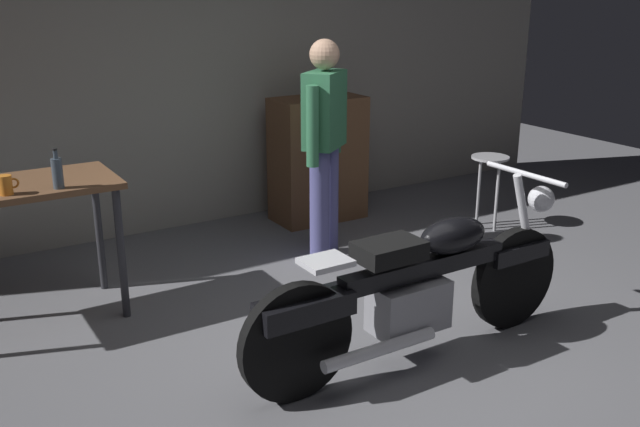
# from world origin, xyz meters

# --- Properties ---
(ground_plane) EXTENTS (12.00, 12.00, 0.00)m
(ground_plane) POSITION_xyz_m (0.00, 0.00, 0.00)
(ground_plane) COLOR slate
(back_wall) EXTENTS (8.00, 0.12, 3.10)m
(back_wall) POSITION_xyz_m (0.00, 2.80, 1.55)
(back_wall) COLOR gray
(back_wall) RESTS_ON ground_plane
(workbench) EXTENTS (1.30, 0.64, 0.90)m
(workbench) POSITION_xyz_m (-1.69, 1.49, 0.79)
(workbench) COLOR brown
(workbench) RESTS_ON ground_plane
(motorcycle) EXTENTS (2.19, 0.60, 1.00)m
(motorcycle) POSITION_xyz_m (0.16, -0.16, 0.45)
(motorcycle) COLOR black
(motorcycle) RESTS_ON ground_plane
(person_standing) EXTENTS (0.47, 0.41, 1.67)m
(person_standing) POSITION_xyz_m (0.54, 1.44, 0.93)
(person_standing) COLOR #52528F
(person_standing) RESTS_ON ground_plane
(shop_stool) EXTENTS (0.32, 0.32, 0.64)m
(shop_stool) POSITION_xyz_m (2.12, 1.30, 0.50)
(shop_stool) COLOR #B2B2B7
(shop_stool) RESTS_ON ground_plane
(wooden_dresser) EXTENTS (0.80, 0.47, 1.10)m
(wooden_dresser) POSITION_xyz_m (1.00, 2.30, 0.55)
(wooden_dresser) COLOR brown
(wooden_dresser) RESTS_ON ground_plane
(mug_orange_travel) EXTENTS (0.11, 0.08, 0.11)m
(mug_orange_travel) POSITION_xyz_m (-1.70, 1.28, 0.96)
(mug_orange_travel) COLOR orange
(mug_orange_travel) RESTS_ON workbench
(bottle) EXTENTS (0.06, 0.06, 0.24)m
(bottle) POSITION_xyz_m (-1.42, 1.26, 1.00)
(bottle) COLOR #3F4C59
(bottle) RESTS_ON workbench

